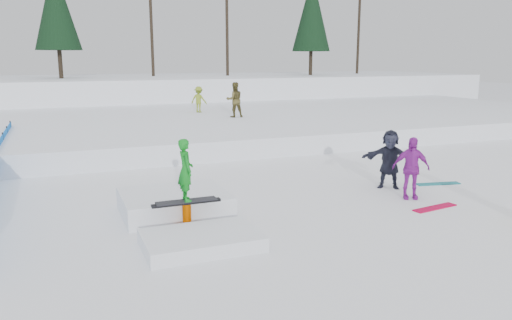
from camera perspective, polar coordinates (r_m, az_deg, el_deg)
name	(u,v)px	position (r m, az deg, el deg)	size (l,w,h in m)	color
ground	(268,222)	(12.13, 1.34, -7.05)	(120.00, 120.00, 0.00)	white
snow_berm	(117,92)	(40.90, -15.61, 7.46)	(60.00, 14.00, 2.40)	white
snow_midrise	(149,124)	(27.17, -12.12, 4.01)	(50.00, 18.00, 0.80)	white
treeline	(197,10)	(40.44, -6.72, 16.62)	(40.24, 4.22, 10.50)	black
walker_olive	(235,100)	(26.30, -2.46, 6.89)	(0.89, 0.69, 1.82)	#4C441F
walker_ygreen	(199,99)	(28.81, -6.55, 6.89)	(0.95, 0.55, 1.47)	olive
spectator_purple	(411,168)	(14.52, 17.28, -0.88)	(1.02, 0.43, 1.75)	purple
spectator_dark	(390,159)	(15.52, 15.03, 0.09)	(1.64, 0.52, 1.77)	#1F2131
loose_board_red	(435,208)	(13.98, 19.76, -5.15)	(1.40, 0.28, 0.03)	#B00131
loose_board_teal	(438,184)	(16.61, 20.09, -2.56)	(1.40, 0.28, 0.03)	#166972
jib_rail_feature	(181,209)	(12.18, -8.57, -5.61)	(2.60, 4.40, 2.11)	white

